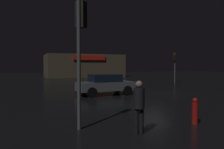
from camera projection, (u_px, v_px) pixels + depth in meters
ground_plane at (153, 93)px, 17.71m from camera, size 120.00×120.00×0.00m
store_building at (83, 66)px, 45.90m from camera, size 15.05×9.26×4.45m
traffic_signal_main at (81, 36)px, 7.47m from camera, size 0.42×0.42×4.30m
traffic_signal_opposite at (175, 61)px, 27.30m from camera, size 0.42×0.42×3.79m
car_near at (105, 84)px, 16.41m from camera, size 4.29×2.16×1.53m
pedestrian at (139, 103)px, 6.91m from camera, size 0.42×0.42×1.68m
fire_hydrant at (195, 111)px, 8.15m from camera, size 0.22×0.22×0.98m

